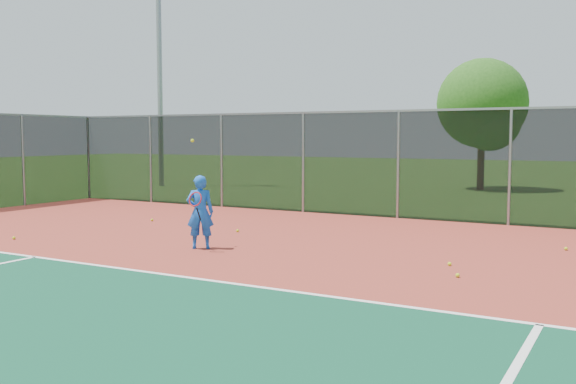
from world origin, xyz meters
name	(u,v)px	position (x,y,z in m)	size (l,w,h in m)	color
ground	(272,378)	(0.00, 0.00, 0.00)	(120.00, 120.00, 0.00)	#31611B
court_apron	(355,324)	(0.00, 2.00, 0.01)	(30.00, 20.00, 0.02)	#983426
fence_back	(510,166)	(0.00, 12.00, 1.56)	(30.00, 0.06, 3.03)	black
tennis_player	(200,212)	(-4.84, 5.31, 0.78)	(0.66, 0.71, 2.24)	blue
practice_ball_0	(450,264)	(0.08, 6.05, 0.06)	(0.07, 0.07, 0.07)	#C0DF19
practice_ball_1	(152,220)	(-8.58, 8.11, 0.06)	(0.07, 0.07, 0.07)	#C0DF19
practice_ball_2	(458,275)	(0.44, 5.18, 0.06)	(0.07, 0.07, 0.07)	#C0DF19
practice_ball_3	(238,231)	(-5.44, 7.58, 0.06)	(0.07, 0.07, 0.07)	#C0DF19
practice_ball_4	(14,238)	(-9.17, 4.22, 0.06)	(0.07, 0.07, 0.07)	#C0DF19
practice_ball_5	(566,249)	(1.71, 8.73, 0.06)	(0.07, 0.07, 0.07)	#C0DF19
floodlight_nw	(159,32)	(-16.71, 18.09, 7.09)	(0.90, 0.40, 12.62)	gray
tree_back_left	(484,107)	(-3.13, 23.21, 3.55)	(3.86, 3.86, 5.67)	#372014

